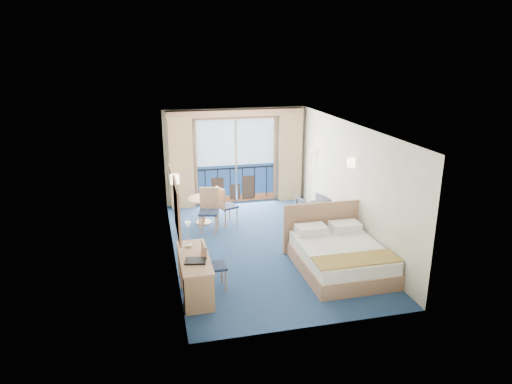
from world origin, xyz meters
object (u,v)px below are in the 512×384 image
object	(u,v)px
armchair	(313,209)
table_chair_b	(209,207)
desk_chair	(210,263)
round_table	(203,204)
bed	(339,255)
nightstand	(337,227)
floor_lamp	(311,165)
table_chair_a	(224,204)
desk	(198,283)

from	to	relation	value
armchair	table_chair_b	xyz separation A→B (m)	(-2.69, -0.09, 0.28)
desk_chair	round_table	xyz separation A→B (m)	(0.29, 3.40, -0.02)
desk_chair	table_chair_b	distance (m)	2.84
armchair	round_table	bearing A→B (deg)	-23.41
bed	table_chair_b	xyz separation A→B (m)	(-2.25, 2.64, 0.30)
round_table	bed	bearing A→B (deg)	-54.13
nightstand	floor_lamp	distance (m)	2.33
floor_lamp	table_chair_b	distance (m)	3.19
table_chair_b	table_chair_a	bearing A→B (deg)	50.05
floor_lamp	table_chair_a	size ratio (longest dim) A/B	1.65
floor_lamp	desk_chair	world-z (taller)	floor_lamp
desk	table_chair_b	world-z (taller)	table_chair_b
desk	desk_chair	distance (m)	0.56
nightstand	round_table	size ratio (longest dim) A/B	0.66
bed	armchair	xyz separation A→B (m)	(0.44, 2.72, 0.01)
floor_lamp	round_table	size ratio (longest dim) A/B	2.20
desk_chair	table_chair_b	bearing A→B (deg)	-10.50
desk_chair	table_chair_b	world-z (taller)	table_chair_b
floor_lamp	table_chair_a	bearing A→B (deg)	-164.41
table_chair_b	nightstand	bearing A→B (deg)	-6.35
bed	armchair	world-z (taller)	bed
bed	nightstand	world-z (taller)	bed
desk	table_chair_a	xyz separation A→B (m)	(1.08, 3.59, 0.16)
desk_chair	table_chair_a	distance (m)	3.22
table_chair_b	desk_chair	bearing A→B (deg)	-82.82
desk	table_chair_a	distance (m)	3.75
bed	table_chair_a	distance (m)	3.47
bed	floor_lamp	distance (m)	3.83
armchair	table_chair_a	xyz separation A→B (m)	(-2.26, 0.22, 0.24)
floor_lamp	desk_chair	distance (m)	5.12
round_table	desk	bearing A→B (deg)	-98.51
armchair	table_chair_a	bearing A→B (deg)	-18.93
bed	nightstand	distance (m)	1.67
bed	desk	size ratio (longest dim) A/B	1.37
nightstand	table_chair_a	xyz separation A→B (m)	(-2.44, 1.40, 0.31)
bed	table_chair_a	bearing A→B (deg)	121.76
bed	table_chair_b	distance (m)	3.48
bed	table_chair_a	xyz separation A→B (m)	(-1.82, 2.95, 0.25)
desk	desk_chair	bearing A→B (deg)	58.00
floor_lamp	round_table	distance (m)	3.15
floor_lamp	desk	distance (m)	5.67
desk	table_chair_a	world-z (taller)	table_chair_a
bed	round_table	size ratio (longest dim) A/B	2.80
round_table	table_chair_a	xyz separation A→B (m)	(0.50, -0.27, 0.05)
desk	table_chair_a	bearing A→B (deg)	73.27
desk_chair	table_chair_b	xyz separation A→B (m)	(0.36, 2.82, 0.08)
desk_chair	bed	bearing A→B (deg)	-89.31
nightstand	desk	size ratio (longest dim) A/B	0.32
nightstand	round_table	world-z (taller)	round_table
armchair	desk	world-z (taller)	desk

